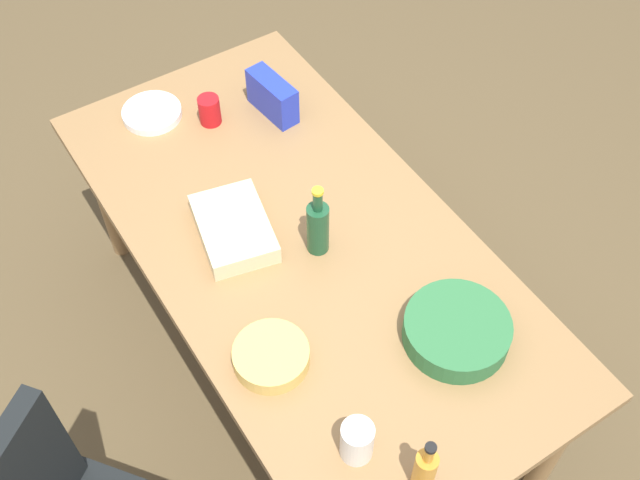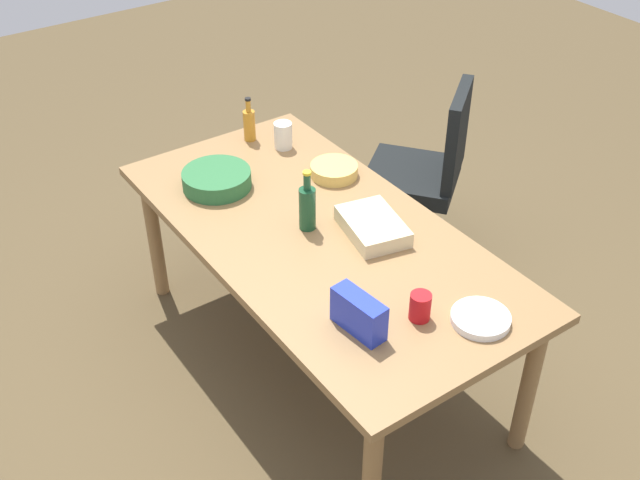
% 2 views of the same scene
% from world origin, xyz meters
% --- Properties ---
extents(ground_plane, '(10.00, 10.00, 0.00)m').
position_xyz_m(ground_plane, '(0.00, 0.00, 0.00)').
color(ground_plane, brown).
extents(conference_table, '(1.98, 0.98, 0.76)m').
position_xyz_m(conference_table, '(0.00, 0.00, 0.68)').
color(conference_table, olive).
rests_on(conference_table, ground).
extents(sheet_cake, '(0.36, 0.28, 0.07)m').
position_xyz_m(sheet_cake, '(-0.13, -0.18, 0.79)').
color(sheet_cake, beige).
rests_on(sheet_cake, conference_table).
extents(red_solo_cup, '(0.08, 0.08, 0.11)m').
position_xyz_m(red_solo_cup, '(-0.65, 0.01, 0.81)').
color(red_solo_cup, red).
rests_on(red_solo_cup, conference_table).
extents(dressing_bottle, '(0.07, 0.07, 0.23)m').
position_xyz_m(dressing_bottle, '(0.86, -0.17, 0.85)').
color(dressing_bottle, '#C48024').
rests_on(dressing_bottle, conference_table).
extents(chip_bowl, '(0.27, 0.27, 0.06)m').
position_xyz_m(chip_bowl, '(0.34, -0.31, 0.79)').
color(chip_bowl, '#DCB558').
rests_on(chip_bowl, conference_table).
extents(salad_bowl, '(0.39, 0.39, 0.08)m').
position_xyz_m(salad_bowl, '(0.56, 0.19, 0.80)').
color(salad_bowl, '#2B6838').
rests_on(salad_bowl, conference_table).
extents(mayo_jar, '(0.09, 0.09, 0.13)m').
position_xyz_m(mayo_jar, '(0.70, -0.26, 0.82)').
color(mayo_jar, white).
rests_on(mayo_jar, conference_table).
extents(chip_bag_blue, '(0.23, 0.10, 0.15)m').
position_xyz_m(chip_bag_blue, '(-0.58, 0.23, 0.83)').
color(chip_bag_blue, '#2135BE').
rests_on(chip_bag_blue, conference_table).
extents(paper_plate_stack, '(0.23, 0.23, 0.03)m').
position_xyz_m(paper_plate_stack, '(-0.80, -0.16, 0.77)').
color(paper_plate_stack, white).
rests_on(paper_plate_stack, conference_table).
extents(wine_bottle, '(0.08, 0.08, 0.28)m').
position_xyz_m(wine_bottle, '(0.06, 0.03, 0.86)').
color(wine_bottle, '#19492A').
rests_on(wine_bottle, conference_table).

